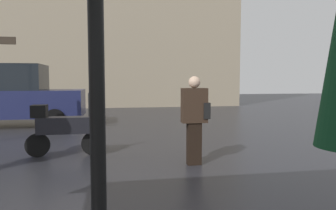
# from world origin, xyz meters

# --- Properties ---
(pedestrian_with_bag) EXTENTS (0.48, 0.24, 1.55)m
(pedestrian_with_bag) POSITION_xyz_m (1.54, 3.00, 0.88)
(pedestrian_with_bag) COLOR black
(pedestrian_with_bag) RESTS_ON ground
(parked_scooter) EXTENTS (1.51, 0.32, 1.23)m
(parked_scooter) POSITION_xyz_m (-0.83, 4.06, 0.56)
(parked_scooter) COLOR black
(parked_scooter) RESTS_ON ground
(parked_car_left) EXTENTS (4.46, 1.95, 1.99)m
(parked_car_left) POSITION_xyz_m (-3.11, 8.58, 1.00)
(parked_car_left) COLOR #1E234C
(parked_car_left) RESTS_ON ground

